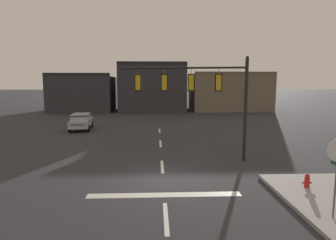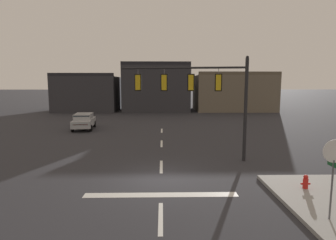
# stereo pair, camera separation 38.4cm
# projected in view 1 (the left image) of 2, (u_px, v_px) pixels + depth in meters

# --- Properties ---
(ground_plane) EXTENTS (400.00, 400.00, 0.00)m
(ground_plane) POSITION_uv_depth(u_px,v_px,m) (163.00, 179.00, 13.63)
(ground_plane) COLOR #2B2B30
(stop_bar_paint) EXTENTS (6.40, 0.50, 0.01)m
(stop_bar_paint) POSITION_uv_depth(u_px,v_px,m) (164.00, 195.00, 11.65)
(stop_bar_paint) COLOR silver
(stop_bar_paint) RESTS_ON ground
(lane_centreline) EXTENTS (0.16, 26.40, 0.01)m
(lane_centreline) POSITION_uv_depth(u_px,v_px,m) (162.00, 167.00, 15.61)
(lane_centreline) COLOR silver
(lane_centreline) RESTS_ON ground
(signal_mast_near_side) EXTENTS (7.39, 1.27, 6.18)m
(signal_mast_near_side) POSITION_uv_depth(u_px,v_px,m) (200.00, 89.00, 16.64)
(signal_mast_near_side) COLOR black
(signal_mast_near_side) RESTS_ON ground
(car_lot_nearside) EXTENTS (2.31, 4.60, 1.61)m
(car_lot_nearside) POSITION_uv_depth(u_px,v_px,m) (81.00, 121.00, 28.03)
(car_lot_nearside) COLOR #9EA0A5
(car_lot_nearside) RESTS_ON ground
(fire_hydrant) EXTENTS (0.40, 0.30, 0.75)m
(fire_hydrant) POSITION_uv_depth(u_px,v_px,m) (307.00, 183.00, 12.09)
(fire_hydrant) COLOR red
(fire_hydrant) RESTS_ON ground
(building_row) EXTENTS (36.12, 9.51, 7.94)m
(building_row) POSITION_uv_depth(u_px,v_px,m) (160.00, 91.00, 47.95)
(building_row) COLOR #2D2D33
(building_row) RESTS_ON ground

